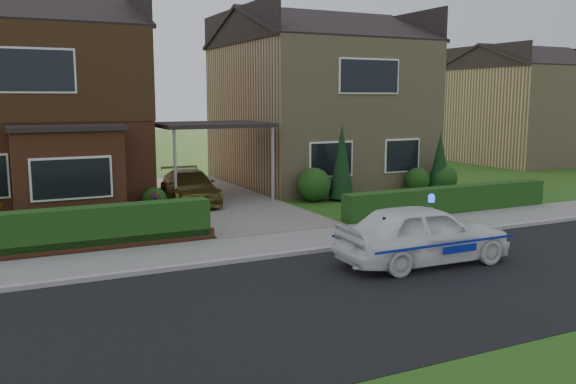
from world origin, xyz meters
TOP-DOWN VIEW (x-y plane):
  - ground at (0.00, 0.00)m, footprint 120.00×120.00m
  - road at (0.00, 0.00)m, footprint 60.00×6.00m
  - kerb at (0.00, 3.05)m, footprint 60.00×0.16m
  - sidewalk at (0.00, 4.10)m, footprint 60.00×2.00m
  - driveway at (0.00, 11.00)m, footprint 3.80×12.00m
  - house_left at (-5.78, 13.90)m, footprint 7.50×9.53m
  - house_right at (5.80, 13.99)m, footprint 7.50×8.06m
  - carport_link at (0.00, 10.95)m, footprint 3.80×3.00m
  - dwarf_wall at (-5.80, 5.30)m, footprint 7.70×0.25m
  - hedge_left at (-5.80, 5.45)m, footprint 7.50×0.55m
  - hedge_right at (5.80, 5.35)m, footprint 7.50×0.55m
  - shrub_left_mid at (-4.00, 9.30)m, footprint 1.32×1.32m
  - shrub_left_near at (-2.40, 9.60)m, footprint 0.84×0.84m
  - shrub_right_near at (3.20, 9.40)m, footprint 1.20×1.20m
  - shrub_right_mid at (7.80, 9.50)m, footprint 0.96×0.96m
  - shrub_right_far at (8.80, 9.20)m, footprint 1.08×1.08m
  - conifer_a at (4.20, 9.20)m, footprint 0.90×0.90m
  - conifer_b at (8.60, 9.20)m, footprint 0.90×0.90m
  - neighbour_right at (20.00, 16.00)m, footprint 6.50×7.00m
  - police_car at (1.49, 1.20)m, footprint 3.62×4.00m
  - driveway_car at (-1.00, 10.40)m, footprint 1.83×3.87m
  - potted_plant_a at (-6.78, 6.81)m, footprint 0.50×0.38m
  - potted_plant_c at (-2.50, 9.00)m, footprint 0.61×0.61m

SIDE VIEW (x-z plane):
  - ground at x=0.00m, z-range 0.00..0.00m
  - road at x=0.00m, z-range -0.01..0.01m
  - hedge_left at x=-5.80m, z-range -0.45..0.45m
  - hedge_right at x=5.80m, z-range -0.40..0.40m
  - sidewalk at x=0.00m, z-range 0.00..0.10m
  - kerb at x=0.00m, z-range 0.00..0.12m
  - driveway at x=0.00m, z-range 0.00..0.12m
  - dwarf_wall at x=-5.80m, z-range 0.00..0.36m
  - potted_plant_c at x=-2.50m, z-range 0.00..0.79m
  - shrub_left_near at x=-2.40m, z-range 0.00..0.84m
  - potted_plant_a at x=-6.78m, z-range 0.00..0.85m
  - shrub_right_mid at x=7.80m, z-range 0.00..0.96m
  - shrub_right_far at x=8.80m, z-range 0.00..1.08m
  - shrub_right_near at x=3.20m, z-range 0.00..1.20m
  - shrub_left_mid at x=-4.00m, z-range 0.00..1.32m
  - driveway_car at x=-1.00m, z-range 0.12..1.21m
  - police_car at x=1.49m, z-range -0.08..1.43m
  - conifer_b at x=8.60m, z-range 0.00..2.20m
  - conifer_a at x=4.20m, z-range 0.00..2.60m
  - neighbour_right at x=20.00m, z-range 0.00..5.20m
  - carport_link at x=0.00m, z-range 1.27..4.04m
  - house_right at x=5.80m, z-range 0.04..7.29m
  - house_left at x=-5.78m, z-range 0.19..7.44m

